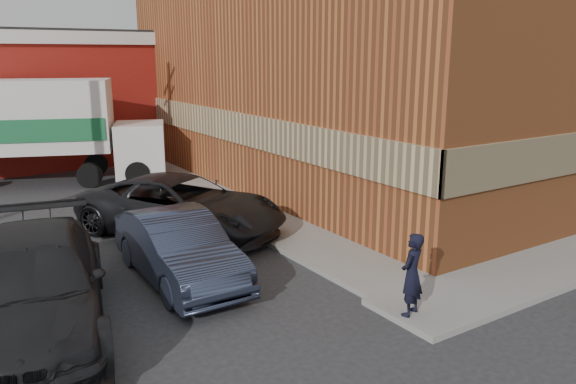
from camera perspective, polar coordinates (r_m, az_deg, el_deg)
ground at (r=11.26m, az=9.44°, el=-10.62°), size 90.00×90.00×0.00m
brick_building at (r=22.64m, az=10.61°, el=13.76°), size 14.25×18.25×9.36m
sidewalk_west at (r=18.73m, az=-7.91°, el=-0.40°), size 1.80×18.00×0.12m
man at (r=10.16m, az=12.47°, el=-8.18°), size 0.64×0.53×1.51m
sedan at (r=11.93m, az=-11.05°, el=-5.58°), size 1.58×4.35×1.42m
suv_a at (r=14.87m, az=-10.73°, el=-1.42°), size 5.05×6.09×1.55m
suv_b at (r=10.45m, az=-24.56°, el=-8.77°), size 3.50×6.11×1.67m
box_truck at (r=22.03m, az=-23.21°, el=6.31°), size 7.89×4.80×3.75m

